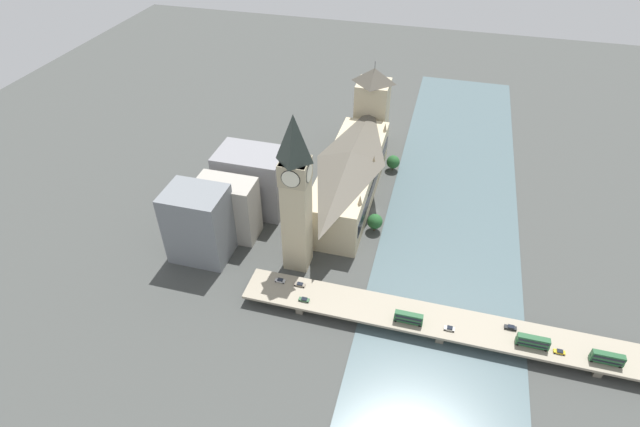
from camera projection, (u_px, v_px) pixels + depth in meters
ground_plane at (375, 211)px, 260.18m from camera, size 600.00×600.00×0.00m
river_water at (451, 223)px, 252.18m from camera, size 65.54×360.00×0.30m
parliament_hall at (350, 175)px, 260.47m from camera, size 26.02×91.76×28.99m
clock_tower at (296, 193)px, 205.16m from camera, size 12.10×12.10×75.69m
victoria_tower at (372, 108)px, 299.00m from camera, size 18.98×18.98×53.18m
road_bridge at (442, 323)px, 197.29m from camera, size 163.07×16.98×5.20m
double_decker_bus_lead at (533, 341)px, 185.78m from camera, size 11.95×2.60×5.03m
double_decker_bus_mid at (409, 318)px, 194.62m from camera, size 11.27×2.51×4.97m
double_decker_bus_rear at (608, 358)px, 180.07m from camera, size 11.40×2.48×5.02m
car_northbound_lead at (559, 352)px, 184.71m from camera, size 4.13×1.77×1.28m
car_northbound_mid at (280, 280)px, 213.03m from camera, size 4.33×1.81×1.48m
car_northbound_tail at (511, 327)px, 193.40m from camera, size 4.60×1.89×1.47m
car_southbound_lead at (300, 284)px, 211.29m from camera, size 4.78×1.87×1.31m
car_southbound_mid at (304, 300)px, 204.67m from camera, size 4.47×1.89×1.30m
car_southbound_tail at (449, 328)px, 193.03m from camera, size 4.08×1.83×1.45m
city_block_west at (228, 208)px, 236.93m from camera, size 27.78×15.39×30.69m
city_block_center at (199, 224)px, 224.31m from camera, size 26.50×20.87×35.11m
city_block_east at (253, 181)px, 253.17m from camera, size 33.79×23.01×32.91m
tree_embankment_near at (375, 221)px, 244.39m from camera, size 7.57×7.57×9.54m
tree_embankment_mid at (393, 162)px, 287.12m from camera, size 7.60×7.60×9.29m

